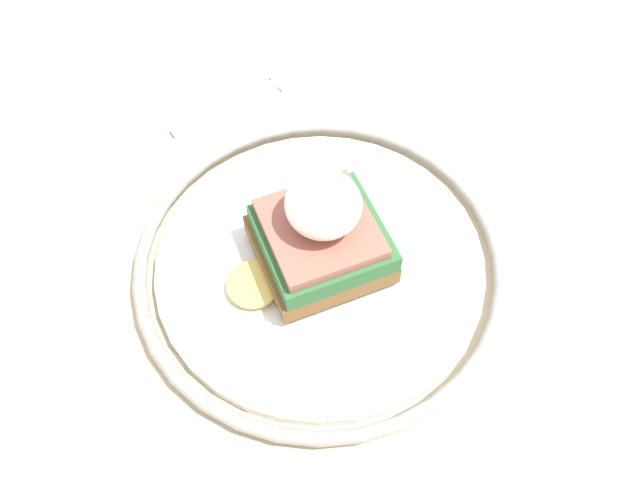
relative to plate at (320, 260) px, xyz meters
name	(u,v)px	position (x,y,z in m)	size (l,w,h in m)	color
ground_plane	(306,472)	(-0.03, -0.02, -0.74)	(6.00, 6.00, 0.00)	#B2ADA3
dining_table	(293,304)	(-0.03, -0.02, -0.11)	(1.11, 0.91, 0.74)	#C6B28E
plate	(320,260)	(0.00, 0.00, 0.00)	(0.27, 0.27, 0.02)	white
sandwich	(321,233)	(0.00, 0.00, 0.04)	(0.09, 0.12, 0.08)	brown
fork	(250,96)	(-0.19, 0.01, -0.01)	(0.05, 0.14, 0.00)	silver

